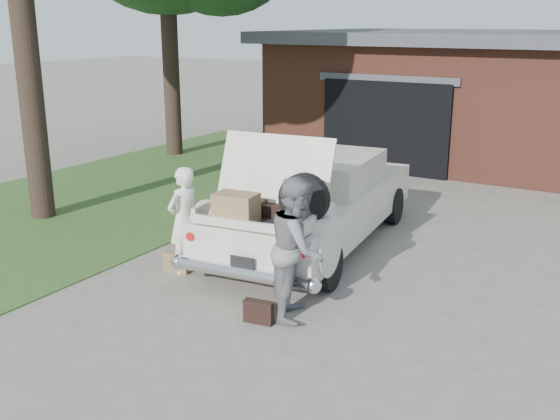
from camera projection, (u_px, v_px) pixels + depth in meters
The scene contains 8 objects.
ground at pixel (257, 300), 8.70m from camera, with size 90.00×90.00×0.00m, color gray.
grass_strip at pixel (117, 195), 13.89m from camera, with size 6.00×16.00×0.02m, color #2D4C1E.
house at pixel (525, 96), 17.18m from camera, with size 12.80×7.80×3.30m.
sedan at pixel (314, 201), 10.63m from camera, with size 2.52×5.29×2.05m.
woman_left at pixel (184, 220), 9.50m from camera, with size 0.57×0.38×1.58m, color white.
woman_right at pixel (298, 248), 8.03m from camera, with size 0.87×0.68×1.79m, color gray.
suitcase_left at pixel (176, 263), 9.62m from camera, with size 0.39×0.12×0.30m, color olive.
suitcase_right at pixel (259, 312), 8.01m from camera, with size 0.38×0.12×0.29m, color black.
Camera 1 is at (4.40, -6.71, 3.58)m, focal length 42.00 mm.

